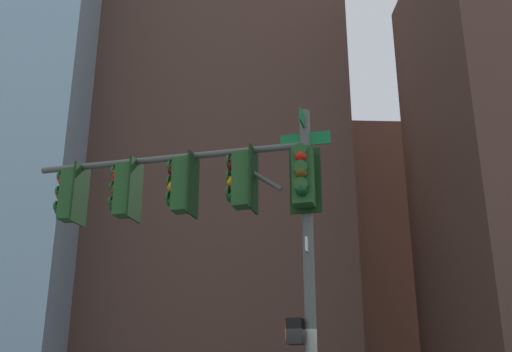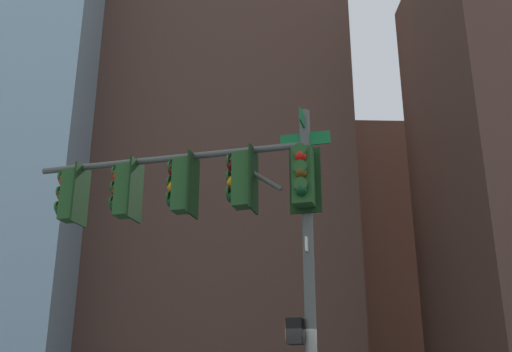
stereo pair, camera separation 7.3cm
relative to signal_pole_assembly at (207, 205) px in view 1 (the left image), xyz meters
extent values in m
cylinder|color=#4C514C|center=(-1.72, 0.48, -1.53)|extent=(0.19, 0.19, 6.32)
cylinder|color=#4C514C|center=(0.78, -0.28, 0.97)|extent=(5.03, 1.64, 0.12)
cylinder|color=#4C514C|center=(-0.82, 0.21, 0.52)|extent=(1.02, 0.38, 0.75)
cube|color=#0F6B33|center=(-1.72, 0.48, 1.38)|extent=(0.30, 0.89, 0.24)
cube|color=#0F6B33|center=(-1.72, 0.48, 1.08)|extent=(0.86, 0.29, 0.24)
cube|color=white|center=(-1.72, 0.48, -0.85)|extent=(0.16, 0.44, 0.24)
cube|color=#1E4C1E|center=(-0.63, 0.15, 0.41)|extent=(0.42, 0.42, 1.00)
cube|color=black|center=(-0.81, 0.20, 0.41)|extent=(0.20, 0.53, 1.16)
sphere|color=#470A07|center=(-0.43, 0.09, 0.71)|extent=(0.20, 0.20, 0.20)
cylinder|color=#1E4C1E|center=(-0.37, 0.07, 0.80)|extent=(0.11, 0.23, 0.23)
sphere|color=#F29E0C|center=(-0.43, 0.09, 0.41)|extent=(0.20, 0.20, 0.20)
cylinder|color=#1E4C1E|center=(-0.37, 0.07, 0.50)|extent=(0.11, 0.23, 0.23)
sphere|color=#0A3819|center=(-0.43, 0.09, 0.11)|extent=(0.20, 0.20, 0.20)
cylinder|color=#1E4C1E|center=(-0.37, 0.07, 0.20)|extent=(0.11, 0.23, 0.23)
cube|color=#1E4C1E|center=(0.46, -0.18, 0.41)|extent=(0.42, 0.42, 1.00)
cube|color=black|center=(0.27, -0.13, 0.41)|extent=(0.20, 0.53, 1.16)
sphere|color=#470A07|center=(0.65, -0.24, 0.71)|extent=(0.20, 0.20, 0.20)
cylinder|color=#1E4C1E|center=(0.71, -0.26, 0.80)|extent=(0.11, 0.23, 0.23)
sphere|color=#F29E0C|center=(0.65, -0.24, 0.41)|extent=(0.20, 0.20, 0.20)
cylinder|color=#1E4C1E|center=(0.71, -0.26, 0.50)|extent=(0.11, 0.23, 0.23)
sphere|color=#0A3819|center=(0.65, -0.24, 0.11)|extent=(0.20, 0.20, 0.20)
cylinder|color=#1E4C1E|center=(0.71, -0.26, 0.20)|extent=(0.11, 0.23, 0.23)
cube|color=#1E4C1E|center=(1.54, -0.52, 0.41)|extent=(0.42, 0.42, 1.00)
cube|color=black|center=(1.36, -0.46, 0.41)|extent=(0.20, 0.53, 1.16)
sphere|color=red|center=(1.74, -0.58, 0.71)|extent=(0.20, 0.20, 0.20)
cylinder|color=#1E4C1E|center=(1.80, -0.60, 0.80)|extent=(0.11, 0.23, 0.23)
sphere|color=#4C330A|center=(1.74, -0.58, 0.41)|extent=(0.20, 0.20, 0.20)
cylinder|color=#1E4C1E|center=(1.80, -0.60, 0.50)|extent=(0.11, 0.23, 0.23)
sphere|color=#0A3819|center=(1.74, -0.58, 0.11)|extent=(0.20, 0.20, 0.20)
cylinder|color=#1E4C1E|center=(1.80, -0.60, 0.20)|extent=(0.11, 0.23, 0.23)
cube|color=#1E4C1E|center=(2.63, -0.85, 0.41)|extent=(0.42, 0.42, 1.00)
cube|color=black|center=(2.45, -0.79, 0.41)|extent=(0.20, 0.53, 1.16)
sphere|color=red|center=(2.82, -0.91, 0.71)|extent=(0.20, 0.20, 0.20)
cylinder|color=#1E4C1E|center=(2.89, -0.93, 0.80)|extent=(0.11, 0.23, 0.23)
sphere|color=#4C330A|center=(2.82, -0.91, 0.41)|extent=(0.20, 0.20, 0.20)
cylinder|color=#1E4C1E|center=(2.89, -0.93, 0.50)|extent=(0.11, 0.23, 0.23)
sphere|color=#0A3819|center=(2.82, -0.91, 0.11)|extent=(0.20, 0.20, 0.20)
cylinder|color=#1E4C1E|center=(2.89, -0.93, 0.20)|extent=(0.11, 0.23, 0.23)
cube|color=#1E4C1E|center=(-1.63, 0.76, 0.27)|extent=(0.42, 0.42, 1.00)
cube|color=black|center=(-1.69, 0.58, 0.27)|extent=(0.53, 0.20, 1.16)
sphere|color=red|center=(-1.57, 0.96, 0.57)|extent=(0.20, 0.20, 0.20)
cylinder|color=#1E4C1E|center=(-1.55, 1.02, 0.66)|extent=(0.23, 0.11, 0.23)
sphere|color=#4C330A|center=(-1.57, 0.96, 0.27)|extent=(0.20, 0.20, 0.20)
cylinder|color=#1E4C1E|center=(-1.55, 1.02, 0.36)|extent=(0.23, 0.11, 0.23)
sphere|color=#0A3819|center=(-1.57, 0.96, -0.03)|extent=(0.20, 0.20, 0.20)
cylinder|color=#1E4C1E|center=(-1.55, 1.02, 0.06)|extent=(0.23, 0.11, 0.23)
cube|color=black|center=(-1.48, 0.41, -2.23)|extent=(0.35, 0.42, 0.40)
cube|color=#EA5914|center=(-1.35, 0.37, -2.23)|extent=(0.09, 0.25, 0.28)
cube|color=#4C3328|center=(1.04, -44.57, 20.65)|extent=(23.52, 14.60, 50.68)
cube|color=#4C3328|center=(-14.66, -63.51, 11.00)|extent=(19.55, 19.86, 31.39)
camera|label=1|loc=(-0.42, 10.44, -3.18)|focal=43.13mm
camera|label=2|loc=(-0.49, 10.44, -3.18)|focal=43.13mm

